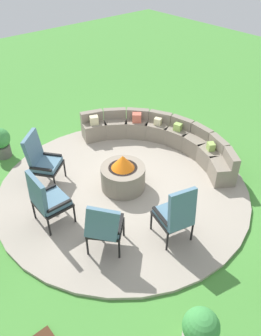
{
  "coord_description": "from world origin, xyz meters",
  "views": [
    {
      "loc": [
        4.22,
        -3.45,
        4.6
      ],
      "look_at": [
        0.0,
        0.2,
        0.45
      ],
      "focal_mm": 36.5,
      "sensor_mm": 36.0,
      "label": 1
    }
  ],
  "objects_px": {
    "lounge_chair_front_left": "(41,159)",
    "curved_stone_bench": "(162,137)",
    "lounge_chair_front_right": "(46,199)",
    "potted_plant_3": "(1,142)",
    "lounge_chair_back_left": "(104,226)",
    "fire_pit": "(123,175)",
    "potted_plant_1": "(200,332)",
    "lounge_chair_back_right": "(176,214)"
  },
  "relations": [
    {
      "from": "lounge_chair_back_left",
      "to": "potted_plant_1",
      "type": "relative_size",
      "value": 1.29
    },
    {
      "from": "lounge_chair_front_right",
      "to": "lounge_chair_back_left",
      "type": "relative_size",
      "value": 1.1
    },
    {
      "from": "curved_stone_bench",
      "to": "lounge_chair_front_left",
      "type": "xyz_separation_m",
      "value": [
        -0.65,
        -2.79,
        0.31
      ]
    },
    {
      "from": "fire_pit",
      "to": "potted_plant_3",
      "type": "height_order",
      "value": "fire_pit"
    },
    {
      "from": "lounge_chair_back_left",
      "to": "potted_plant_3",
      "type": "xyz_separation_m",
      "value": [
        -3.84,
        -0.09,
        -0.2
      ]
    },
    {
      "from": "fire_pit",
      "to": "curved_stone_bench",
      "type": "bearing_deg",
      "value": 108.52
    },
    {
      "from": "lounge_chair_front_left",
      "to": "lounge_chair_back_left",
      "type": "relative_size",
      "value": 1.13
    },
    {
      "from": "potted_plant_3",
      "to": "lounge_chair_back_right",
      "type": "bearing_deg",
      "value": 14.3
    },
    {
      "from": "fire_pit",
      "to": "potted_plant_1",
      "type": "relative_size",
      "value": 1.13
    },
    {
      "from": "curved_stone_bench",
      "to": "potted_plant_3",
      "type": "distance_m",
      "value": 3.75
    },
    {
      "from": "lounge_chair_back_left",
      "to": "potted_plant_3",
      "type": "bearing_deg",
      "value": 139.77
    },
    {
      "from": "potted_plant_1",
      "to": "potted_plant_3",
      "type": "bearing_deg",
      "value": 179.92
    },
    {
      "from": "lounge_chair_back_left",
      "to": "lounge_chair_front_left",
      "type": "bearing_deg",
      "value": 135.14
    },
    {
      "from": "curved_stone_bench",
      "to": "lounge_chair_front_right",
      "type": "xyz_separation_m",
      "value": [
        0.46,
        -3.31,
        0.29
      ]
    },
    {
      "from": "curved_stone_bench",
      "to": "lounge_chair_front_right",
      "type": "bearing_deg",
      "value": -82.04
    },
    {
      "from": "lounge_chair_back_right",
      "to": "potted_plant_3",
      "type": "distance_m",
      "value": 4.58
    },
    {
      "from": "lounge_chair_front_left",
      "to": "potted_plant_3",
      "type": "height_order",
      "value": "lounge_chair_front_left"
    },
    {
      "from": "curved_stone_bench",
      "to": "lounge_chair_back_right",
      "type": "bearing_deg",
      "value": -40.6
    },
    {
      "from": "lounge_chair_front_left",
      "to": "lounge_chair_back_right",
      "type": "distance_m",
      "value": 2.99
    },
    {
      "from": "lounge_chair_back_left",
      "to": "lounge_chair_back_right",
      "type": "height_order",
      "value": "lounge_chair_back_right"
    },
    {
      "from": "potted_plant_3",
      "to": "lounge_chair_front_left",
      "type": "bearing_deg",
      "value": 7.93
    },
    {
      "from": "fire_pit",
      "to": "curved_stone_bench",
      "type": "relative_size",
      "value": 0.24
    },
    {
      "from": "lounge_chair_front_right",
      "to": "potted_plant_3",
      "type": "xyz_separation_m",
      "value": [
        -2.7,
        0.3,
        -0.23
      ]
    },
    {
      "from": "potted_plant_3",
      "to": "curved_stone_bench",
      "type": "bearing_deg",
      "value": 53.47
    },
    {
      "from": "lounge_chair_back_right",
      "to": "potted_plant_1",
      "type": "bearing_deg",
      "value": -113.1
    },
    {
      "from": "lounge_chair_back_left",
      "to": "fire_pit",
      "type": "bearing_deg",
      "value": 88.09
    },
    {
      "from": "lounge_chair_back_left",
      "to": "lounge_chair_back_right",
      "type": "xyz_separation_m",
      "value": [
        0.59,
        1.04,
        0.04
      ]
    },
    {
      "from": "lounge_chair_back_left",
      "to": "potted_plant_3",
      "type": "distance_m",
      "value": 3.84
    },
    {
      "from": "potted_plant_1",
      "to": "potted_plant_3",
      "type": "distance_m",
      "value": 5.92
    },
    {
      "from": "lounge_chair_front_right",
      "to": "potted_plant_1",
      "type": "relative_size",
      "value": 1.42
    },
    {
      "from": "lounge_chair_front_left",
      "to": "lounge_chair_front_right",
      "type": "bearing_deg",
      "value": 27.75
    },
    {
      "from": "lounge_chair_front_right",
      "to": "potted_plant_3",
      "type": "height_order",
      "value": "lounge_chair_front_right"
    },
    {
      "from": "fire_pit",
      "to": "lounge_chair_back_left",
      "type": "relative_size",
      "value": 0.88
    },
    {
      "from": "lounge_chair_front_left",
      "to": "potted_plant_1",
      "type": "xyz_separation_m",
      "value": [
        4.34,
        -0.23,
        -0.22
      ]
    },
    {
      "from": "curved_stone_bench",
      "to": "lounge_chair_back_left",
      "type": "bearing_deg",
      "value": -61.23
    },
    {
      "from": "potted_plant_1",
      "to": "lounge_chair_back_left",
      "type": "bearing_deg",
      "value": 177.21
    },
    {
      "from": "curved_stone_bench",
      "to": "potted_plant_1",
      "type": "height_order",
      "value": "potted_plant_1"
    },
    {
      "from": "curved_stone_bench",
      "to": "lounge_chair_front_left",
      "type": "distance_m",
      "value": 2.88
    },
    {
      "from": "lounge_chair_front_left",
      "to": "curved_stone_bench",
      "type": "bearing_deg",
      "value": 129.6
    },
    {
      "from": "lounge_chair_front_right",
      "to": "lounge_chair_back_left",
      "type": "distance_m",
      "value": 1.21
    },
    {
      "from": "lounge_chair_front_right",
      "to": "lounge_chair_back_right",
      "type": "distance_m",
      "value": 2.25
    },
    {
      "from": "potted_plant_3",
      "to": "potted_plant_1",
      "type": "bearing_deg",
      "value": -0.08
    }
  ]
}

